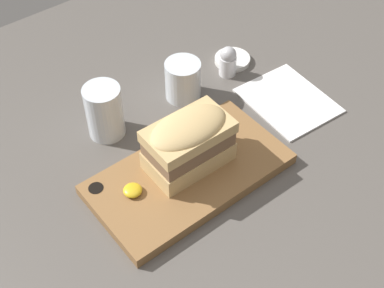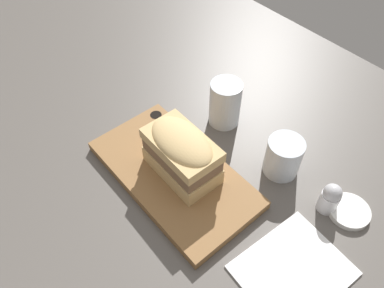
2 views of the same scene
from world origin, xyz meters
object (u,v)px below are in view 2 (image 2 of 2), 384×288
object	(u,v)px
sandwich	(182,152)
napkin	(293,270)
salt_shaker	(330,198)
serving_board	(174,174)
condiment_dish	(349,211)
wine_glass	(283,158)
water_glass	(225,106)

from	to	relation	value
sandwich	napkin	xyz separation A→B (cm)	(26.46, 1.79, -7.37)
napkin	salt_shaker	bearing A→B (deg)	105.45
serving_board	sandwich	bearing A→B (deg)	50.27
salt_shaker	condiment_dish	size ratio (longest dim) A/B	0.88
wine_glass	napkin	distance (cm)	21.16
sandwich	water_glass	world-z (taller)	sandwich
condiment_dish	salt_shaker	bearing A→B (deg)	-146.29
sandwich	wine_glass	size ratio (longest dim) A/B	1.81
condiment_dish	wine_glass	bearing A→B (deg)	-172.49
water_glass	napkin	bearing A→B (deg)	-24.93
water_glass	napkin	distance (cm)	36.09
water_glass	condiment_dish	world-z (taller)	water_glass
salt_shaker	serving_board	bearing A→B (deg)	-144.29
condiment_dish	water_glass	bearing A→B (deg)	-178.02
water_glass	wine_glass	distance (cm)	17.30
wine_glass	condiment_dish	bearing A→B (deg)	7.51
serving_board	salt_shaker	xyz separation A→B (cm)	(23.70, 17.04, 2.26)
wine_glass	water_glass	bearing A→B (deg)	177.20
salt_shaker	sandwich	bearing A→B (deg)	-145.18
water_glass	salt_shaker	distance (cm)	28.69
serving_board	water_glass	distance (cm)	19.19
wine_glass	sandwich	bearing A→B (deg)	-124.96
serving_board	salt_shaker	bearing A→B (deg)	35.71
salt_shaker	condiment_dish	xyz separation A→B (cm)	(3.42, 2.28, -2.74)
serving_board	wine_glass	bearing A→B (deg)	54.66
serving_board	sandwich	size ratio (longest dim) A/B	2.35
wine_glass	salt_shaker	xyz separation A→B (cm)	(11.38, -0.33, -0.43)
napkin	sandwich	bearing A→B (deg)	-176.12
water_glass	salt_shaker	size ratio (longest dim) A/B	1.58
condiment_dish	sandwich	bearing A→B (deg)	-145.33
napkin	water_glass	bearing A→B (deg)	155.07
serving_board	salt_shaker	size ratio (longest dim) A/B	5.14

